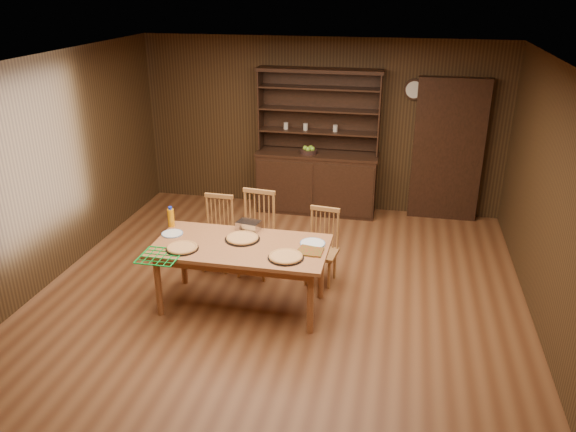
% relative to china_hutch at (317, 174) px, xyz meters
% --- Properties ---
extents(floor, '(6.00, 6.00, 0.00)m').
position_rel_china_hutch_xyz_m(floor, '(0.00, -2.75, -0.60)').
color(floor, brown).
rests_on(floor, ground).
extents(room_shell, '(6.00, 6.00, 6.00)m').
position_rel_china_hutch_xyz_m(room_shell, '(0.00, -2.75, 0.98)').
color(room_shell, white).
rests_on(room_shell, floor).
extents(china_hutch, '(1.84, 0.52, 2.17)m').
position_rel_china_hutch_xyz_m(china_hutch, '(0.00, 0.00, 0.00)').
color(china_hutch, black).
rests_on(china_hutch, floor).
extents(doorway, '(1.00, 0.18, 2.10)m').
position_rel_china_hutch_xyz_m(doorway, '(1.90, 0.15, 0.45)').
color(doorway, black).
rests_on(doorway, floor).
extents(wall_clock, '(0.30, 0.05, 0.30)m').
position_rel_china_hutch_xyz_m(wall_clock, '(1.35, 0.20, 1.30)').
color(wall_clock, black).
rests_on(wall_clock, room_shell).
extents(dining_table, '(1.86, 0.93, 0.75)m').
position_rel_china_hutch_xyz_m(dining_table, '(-0.35, -2.94, 0.07)').
color(dining_table, '#A46739').
rests_on(dining_table, floor).
extents(chair_left, '(0.39, 0.37, 0.93)m').
position_rel_china_hutch_xyz_m(chair_left, '(-0.90, -2.07, -0.10)').
color(chair_left, '#BD7740').
rests_on(chair_left, floor).
extents(chair_center, '(0.47, 0.45, 1.04)m').
position_rel_china_hutch_xyz_m(chair_center, '(-0.40, -2.11, -0.04)').
color(chair_center, '#BD7740').
rests_on(chair_center, floor).
extents(chair_right, '(0.41, 0.39, 0.91)m').
position_rel_china_hutch_xyz_m(chair_right, '(0.41, -2.16, -0.12)').
color(chair_right, '#BD7740').
rests_on(chair_right, floor).
extents(pizza_left, '(0.34, 0.34, 0.04)m').
position_rel_china_hutch_xyz_m(pizza_left, '(-0.92, -3.17, 0.17)').
color(pizza_left, black).
rests_on(pizza_left, dining_table).
extents(pizza_right, '(0.37, 0.37, 0.04)m').
position_rel_china_hutch_xyz_m(pizza_right, '(0.18, -3.15, 0.17)').
color(pizza_right, black).
rests_on(pizza_right, dining_table).
extents(pizza_center, '(0.38, 0.38, 0.04)m').
position_rel_china_hutch_xyz_m(pizza_center, '(-0.37, -2.81, 0.17)').
color(pizza_center, black).
rests_on(pizza_center, dining_table).
extents(cooling_rack, '(0.43, 0.43, 0.02)m').
position_rel_china_hutch_xyz_m(cooling_rack, '(-1.08, -3.38, 0.16)').
color(cooling_rack, green).
rests_on(cooling_rack, dining_table).
extents(plate_left, '(0.24, 0.24, 0.02)m').
position_rel_china_hutch_xyz_m(plate_left, '(-1.17, -2.84, 0.16)').
color(plate_left, silver).
rests_on(plate_left, dining_table).
extents(plate_right, '(0.27, 0.27, 0.02)m').
position_rel_china_hutch_xyz_m(plate_right, '(0.39, -2.76, 0.16)').
color(plate_right, silver).
rests_on(plate_right, dining_table).
extents(foil_dish, '(0.28, 0.22, 0.10)m').
position_rel_china_hutch_xyz_m(foil_dish, '(-0.37, -2.54, 0.20)').
color(foil_dish, silver).
rests_on(foil_dish, dining_table).
extents(juice_bottle, '(0.07, 0.07, 0.24)m').
position_rel_china_hutch_xyz_m(juice_bottle, '(-1.26, -2.63, 0.26)').
color(juice_bottle, orange).
rests_on(juice_bottle, dining_table).
extents(pot_holder_a, '(0.23, 0.23, 0.02)m').
position_rel_china_hutch_xyz_m(pot_holder_a, '(0.42, -2.96, 0.16)').
color(pot_holder_a, '#AC1413').
rests_on(pot_holder_a, dining_table).
extents(pot_holder_b, '(0.26, 0.26, 0.02)m').
position_rel_china_hutch_xyz_m(pot_holder_b, '(0.38, -2.95, 0.16)').
color(pot_holder_b, '#AC1413').
rests_on(pot_holder_b, dining_table).
extents(fruit_bowl, '(0.26, 0.26, 0.12)m').
position_rel_china_hutch_xyz_m(fruit_bowl, '(-0.12, -0.07, 0.39)').
color(fruit_bowl, black).
rests_on(fruit_bowl, china_hutch).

